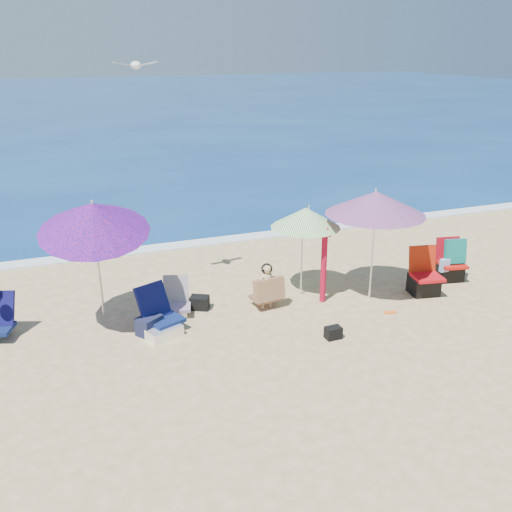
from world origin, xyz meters
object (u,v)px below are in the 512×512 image
object	(u,v)px
umbrella_blue	(93,218)
seagull	(136,65)
chair_navy	(160,321)
person_center	(267,287)
umbrella_turquoise	(376,203)
chair_rainbow	(175,304)
umbrella_striped	(306,218)
camp_chair_right	(450,265)
furled_umbrella	(324,261)
camp_chair_left	(424,280)

from	to	relation	value
umbrella_blue	seagull	size ratio (longest dim) A/B	3.12
chair_navy	seagull	bearing A→B (deg)	84.33
umbrella_blue	person_center	xyz separation A→B (m)	(2.93, -0.17, -1.59)
umbrella_turquoise	umbrella_blue	world-z (taller)	umbrella_blue
umbrella_turquoise	chair_rainbow	size ratio (longest dim) A/B	3.27
umbrella_striped	camp_chair_right	xyz separation A→B (m)	(3.10, -0.46, -1.21)
umbrella_blue	seagull	bearing A→B (deg)	46.53
chair_navy	seagull	size ratio (longest dim) A/B	1.18
umbrella_blue	furled_umbrella	distance (m)	4.22
umbrella_striped	chair_navy	distance (m)	3.32
umbrella_striped	chair_navy	xyz separation A→B (m)	(-2.98, -0.62, -1.34)
umbrella_blue	camp_chair_left	world-z (taller)	umbrella_blue
furled_umbrella	person_center	xyz separation A→B (m)	(-1.10, 0.10, -0.39)
furled_umbrella	person_center	size ratio (longest dim) A/B	1.72
umbrella_turquoise	furled_umbrella	world-z (taller)	umbrella_turquoise
furled_umbrella	chair_navy	distance (m)	3.22
chair_rainbow	person_center	size ratio (longest dim) A/B	0.84
camp_chair_right	umbrella_turquoise	bearing A→B (deg)	-176.02
camp_chair_right	person_center	world-z (taller)	camp_chair_right
umbrella_striped	person_center	xyz separation A→B (m)	(-0.92, -0.37, -1.13)
umbrella_turquoise	umbrella_striped	bearing A→B (deg)	151.72
umbrella_striped	person_center	size ratio (longest dim) A/B	2.06
seagull	umbrella_striped	bearing A→B (deg)	-17.57
camp_chair_right	chair_rainbow	bearing A→B (deg)	175.00
umbrella_turquoise	umbrella_striped	size ratio (longest dim) A/B	1.32
umbrella_striped	furled_umbrella	xyz separation A→B (m)	(0.18, -0.47, -0.74)
umbrella_turquoise	chair_navy	size ratio (longest dim) A/B	2.54
person_center	umbrella_blue	bearing A→B (deg)	176.61
umbrella_turquoise	furled_umbrella	bearing A→B (deg)	171.93
umbrella_turquoise	seagull	xyz separation A→B (m)	(-3.94, 1.50, 2.40)
umbrella_turquoise	camp_chair_right	distance (m)	2.52
umbrella_turquoise	umbrella_striped	xyz separation A→B (m)	(-1.12, 0.60, -0.32)
person_center	seagull	xyz separation A→B (m)	(-1.90, 1.26, 3.85)
person_center	camp_chair_left	bearing A→B (deg)	-8.85
umbrella_blue	chair_rainbow	size ratio (longest dim) A/B	3.42
chair_rainbow	seagull	bearing A→B (deg)	107.31
furled_umbrella	camp_chair_right	bearing A→B (deg)	0.11
umbrella_turquoise	umbrella_blue	distance (m)	4.99
chair_navy	umbrella_striped	bearing A→B (deg)	11.83
camp_chair_left	furled_umbrella	bearing A→B (deg)	169.18
umbrella_blue	seagull	xyz separation A→B (m)	(1.03, 1.09, 2.26)
umbrella_blue	camp_chair_left	distance (m)	6.31
umbrella_turquoise	seagull	world-z (taller)	seagull
umbrella_turquoise	seagull	distance (m)	4.85
umbrella_striped	chair_rainbow	world-z (taller)	umbrella_striped
umbrella_turquoise	person_center	world-z (taller)	umbrella_turquoise
umbrella_blue	seagull	distance (m)	2.72
chair_navy	person_center	size ratio (longest dim) A/B	1.08
camp_chair_left	seagull	world-z (taller)	seagull
furled_umbrella	camp_chair_left	world-z (taller)	furled_umbrella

